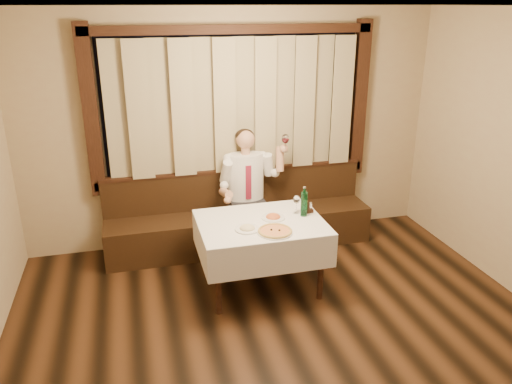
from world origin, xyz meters
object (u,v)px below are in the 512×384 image
object	(u,v)px
pizza	(275,231)
pasta_red	(273,215)
banquette	(239,221)
pasta_cream	(247,227)
green_bottle	(304,204)
seated_man	(248,182)
cruet_caddy	(307,209)
dining_table	(261,231)

from	to	relation	value
pizza	pasta_red	world-z (taller)	pasta_red
banquette	pasta_cream	bearing A→B (deg)	-98.72
pasta_red	green_bottle	distance (m)	0.34
pasta_cream	seated_man	distance (m)	1.13
cruet_caddy	seated_man	size ratio (longest dim) A/B	0.09
pasta_red	cruet_caddy	distance (m)	0.39
seated_man	banquette	bearing A→B (deg)	135.68
cruet_caddy	green_bottle	bearing A→B (deg)	-139.24
pasta_red	cruet_caddy	world-z (taller)	cruet_caddy
pasta_red	pasta_cream	xyz separation A→B (m)	(-0.32, -0.20, 0.00)
pasta_cream	seated_man	world-z (taller)	seated_man
green_bottle	pasta_red	bearing A→B (deg)	177.67
pizza	seated_man	distance (m)	1.23
pizza	cruet_caddy	distance (m)	0.61
dining_table	green_bottle	world-z (taller)	green_bottle
pizza	green_bottle	world-z (taller)	green_bottle
green_bottle	cruet_caddy	size ratio (longest dim) A/B	2.49
dining_table	pizza	distance (m)	0.32
pasta_red	pasta_cream	world-z (taller)	same
seated_man	cruet_caddy	bearing A→B (deg)	-62.50
banquette	dining_table	distance (m)	1.08
dining_table	pizza	world-z (taller)	pizza
banquette	pasta_red	distance (m)	1.10
green_bottle	seated_man	world-z (taller)	seated_man
dining_table	pizza	size ratio (longest dim) A/B	3.65
pasta_red	green_bottle	size ratio (longest dim) A/B	0.77
dining_table	green_bottle	xyz separation A→B (m)	(0.47, 0.03, 0.24)
banquette	pasta_cream	distance (m)	1.29
cruet_caddy	seated_man	bearing A→B (deg)	112.84
pasta_red	cruet_caddy	xyz separation A→B (m)	(0.39, 0.05, 0.01)
dining_table	pasta_cream	bearing A→B (deg)	-138.76
banquette	seated_man	size ratio (longest dim) A/B	2.19
pasta_cream	seated_man	size ratio (longest dim) A/B	0.17
pasta_red	dining_table	bearing A→B (deg)	-163.62
dining_table	pasta_cream	distance (m)	0.28
banquette	pizza	size ratio (longest dim) A/B	9.20
green_bottle	banquette	bearing A→B (deg)	115.10
green_bottle	seated_man	size ratio (longest dim) A/B	0.22
banquette	cruet_caddy	size ratio (longest dim) A/B	25.05
pizza	dining_table	bearing A→B (deg)	101.64
cruet_caddy	pasta_cream	bearing A→B (deg)	-165.17
banquette	pasta_red	size ratio (longest dim) A/B	13.12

